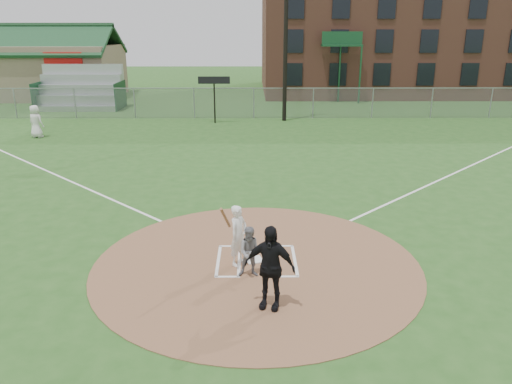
{
  "coord_description": "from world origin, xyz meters",
  "views": [
    {
      "loc": [
        -0.1,
        -11.68,
        5.81
      ],
      "look_at": [
        0.0,
        2.0,
        1.3
      ],
      "focal_mm": 35.0,
      "sensor_mm": 36.0,
      "label": 1
    }
  ],
  "objects_px": {
    "home_plate": "(254,260)",
    "umpire": "(270,267)",
    "catcher": "(251,252)",
    "ondeck_player": "(36,121)",
    "batter_at_plate": "(238,235)"
  },
  "relations": [
    {
      "from": "ondeck_player",
      "to": "batter_at_plate",
      "type": "height_order",
      "value": "batter_at_plate"
    },
    {
      "from": "ondeck_player",
      "to": "batter_at_plate",
      "type": "bearing_deg",
      "value": 147.95
    },
    {
      "from": "home_plate",
      "to": "catcher",
      "type": "distance_m",
      "value": 1.05
    },
    {
      "from": "catcher",
      "to": "ondeck_player",
      "type": "bearing_deg",
      "value": 127.05
    },
    {
      "from": "home_plate",
      "to": "umpire",
      "type": "height_order",
      "value": "umpire"
    },
    {
      "from": "catcher",
      "to": "umpire",
      "type": "xyz_separation_m",
      "value": [
        0.41,
        -1.43,
        0.31
      ]
    },
    {
      "from": "catcher",
      "to": "batter_at_plate",
      "type": "bearing_deg",
      "value": 117.36
    },
    {
      "from": "catcher",
      "to": "ondeck_player",
      "type": "distance_m",
      "value": 20.35
    },
    {
      "from": "umpire",
      "to": "ondeck_player",
      "type": "distance_m",
      "value": 21.75
    },
    {
      "from": "home_plate",
      "to": "umpire",
      "type": "distance_m",
      "value": 2.48
    },
    {
      "from": "home_plate",
      "to": "catcher",
      "type": "height_order",
      "value": "catcher"
    },
    {
      "from": "umpire",
      "to": "batter_at_plate",
      "type": "height_order",
      "value": "umpire"
    },
    {
      "from": "home_plate",
      "to": "ondeck_player",
      "type": "bearing_deg",
      "value": 127.57
    },
    {
      "from": "umpire",
      "to": "ondeck_player",
      "type": "relative_size",
      "value": 1.06
    },
    {
      "from": "home_plate",
      "to": "umpire",
      "type": "relative_size",
      "value": 0.22
    }
  ]
}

